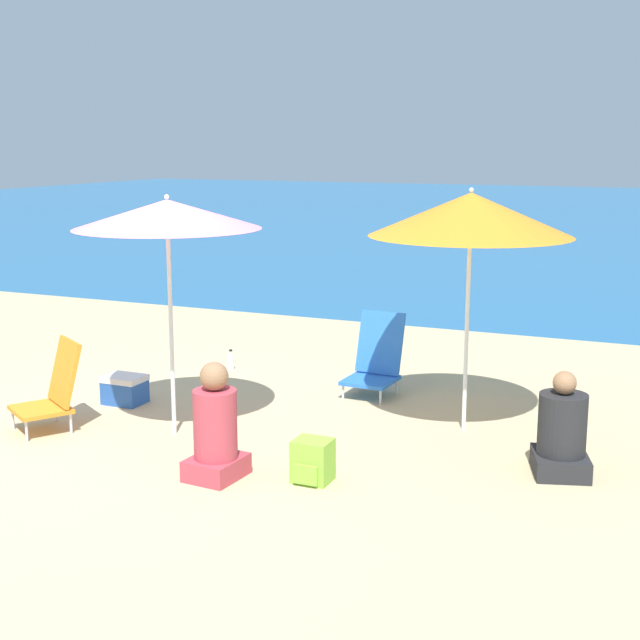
# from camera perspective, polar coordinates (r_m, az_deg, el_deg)

# --- Properties ---
(ground_plane) EXTENTS (60.00, 60.00, 0.00)m
(ground_plane) POSITION_cam_1_polar(r_m,az_deg,el_deg) (7.91, -10.39, -7.26)
(ground_plane) COLOR #C6B284
(sea_water) EXTENTS (60.00, 40.00, 0.01)m
(sea_water) POSITION_cam_1_polar(r_m,az_deg,el_deg) (31.89, 15.86, 6.47)
(sea_water) COLOR #23669E
(sea_water) RESTS_ON ground
(beach_umbrella_orange) EXTENTS (1.74, 1.74, 2.12)m
(beach_umbrella_orange) POSITION_cam_1_polar(r_m,az_deg,el_deg) (7.65, 9.62, 6.67)
(beach_umbrella_orange) COLOR white
(beach_umbrella_orange) RESTS_ON ground
(beach_umbrella_pink) EXTENTS (1.58, 1.58, 2.07)m
(beach_umbrella_pink) POSITION_cam_1_polar(r_m,az_deg,el_deg) (7.55, -9.75, 6.67)
(beach_umbrella_pink) COLOR white
(beach_umbrella_pink) RESTS_ON ground
(beach_chair_orange) EXTENTS (0.69, 0.71, 0.79)m
(beach_chair_orange) POSITION_cam_1_polar(r_m,az_deg,el_deg) (8.18, -16.67, -4.25)
(beach_chair_orange) COLOR silver
(beach_chair_orange) RESTS_ON ground
(beach_chair_blue) EXTENTS (0.49, 0.64, 0.81)m
(beach_chair_blue) POSITION_cam_1_polar(r_m,az_deg,el_deg) (8.97, 3.59, -2.55)
(beach_chair_blue) COLOR silver
(beach_chair_blue) RESTS_ON ground
(person_seated_near) EXTENTS (0.40, 0.46, 0.90)m
(person_seated_near) POSITION_cam_1_polar(r_m,az_deg,el_deg) (6.78, -6.71, -7.06)
(person_seated_near) COLOR #BF3F4C
(person_seated_near) RESTS_ON ground
(person_seated_far) EXTENTS (0.53, 0.57, 0.81)m
(person_seated_far) POSITION_cam_1_polar(r_m,az_deg,el_deg) (7.07, 15.22, -7.06)
(person_seated_far) COLOR #262628
(person_seated_far) RESTS_ON ground
(backpack_lime) EXTENTS (0.28, 0.27, 0.32)m
(backpack_lime) POSITION_cam_1_polar(r_m,az_deg,el_deg) (6.73, -0.49, -9.02)
(backpack_lime) COLOR #8ECC3D
(backpack_lime) RESTS_ON ground
(water_bottle) EXTENTS (0.08, 0.08, 0.22)m
(water_bottle) POSITION_cam_1_polar(r_m,az_deg,el_deg) (9.99, -5.72, -2.66)
(water_bottle) COLOR silver
(water_bottle) RESTS_ON ground
(cooler_box) EXTENTS (0.38, 0.30, 0.28)m
(cooler_box) POSITION_cam_1_polar(r_m,az_deg,el_deg) (8.87, -12.39, -4.35)
(cooler_box) COLOR #2859B2
(cooler_box) RESTS_ON ground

